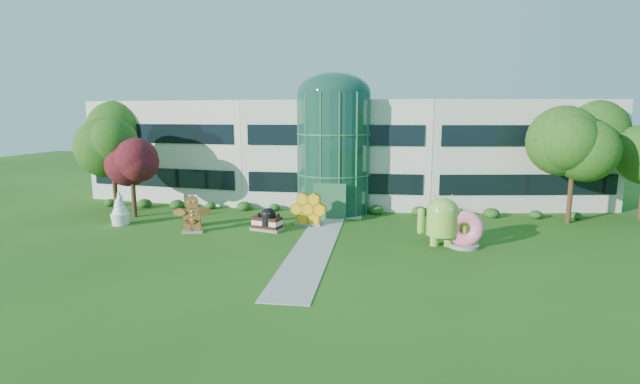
% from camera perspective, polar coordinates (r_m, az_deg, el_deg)
% --- Properties ---
extents(ground, '(140.00, 140.00, 0.00)m').
position_cam_1_polar(ground, '(27.84, -1.06, -7.32)').
color(ground, '#215114').
rests_on(ground, ground).
extents(building, '(46.00, 15.00, 9.30)m').
position_cam_1_polar(building, '(44.65, 2.56, 5.09)').
color(building, beige).
rests_on(building, ground).
extents(atrium, '(6.00, 6.00, 9.80)m').
position_cam_1_polar(atrium, '(38.68, 1.72, 4.80)').
color(atrium, '#194738').
rests_on(atrium, ground).
extents(walkway, '(2.40, 20.00, 0.04)m').
position_cam_1_polar(walkway, '(29.73, -0.45, -6.18)').
color(walkway, '#9E9E93').
rests_on(walkway, ground).
extents(tree_red, '(4.00, 4.00, 6.00)m').
position_cam_1_polar(tree_red, '(39.47, -22.06, 1.43)').
color(tree_red, '#3F0C14').
rests_on(tree_red, ground).
extents(trees_backdrop, '(52.00, 8.00, 8.40)m').
position_cam_1_polar(trees_backdrop, '(39.73, 1.87, 3.90)').
color(trees_backdrop, '#234812').
rests_on(trees_backdrop, ground).
extents(android_green, '(3.21, 2.20, 3.56)m').
position_cam_1_polar(android_green, '(29.53, 14.82, -3.09)').
color(android_green, '#7FB93B').
rests_on(android_green, ground).
extents(android_black, '(1.75, 1.23, 1.92)m').
position_cam_1_polar(android_black, '(32.65, -6.36, -3.12)').
color(android_black, black).
rests_on(android_black, ground).
extents(donut, '(2.32, 1.22, 2.34)m').
position_cam_1_polar(donut, '(29.71, 17.37, -4.33)').
color(donut, '#EE5A74').
rests_on(donut, ground).
extents(gingerbread, '(2.98, 1.81, 2.58)m').
position_cam_1_polar(gingerbread, '(33.18, -15.47, -2.62)').
color(gingerbread, brown).
rests_on(gingerbread, ground).
extents(ice_cream_sandwich, '(2.43, 1.69, 0.98)m').
position_cam_1_polar(ice_cream_sandwich, '(32.86, -6.56, -3.88)').
color(ice_cream_sandwich, black).
rests_on(ice_cream_sandwich, ground).
extents(honeycomb, '(2.88, 1.22, 2.21)m').
position_cam_1_polar(honeycomb, '(34.07, -1.43, -2.29)').
color(honeycomb, yellow).
rests_on(honeycomb, ground).
extents(froyo, '(1.53, 1.53, 2.53)m').
position_cam_1_polar(froyo, '(37.22, -23.42, -1.81)').
color(froyo, white).
rests_on(froyo, ground).
extents(cupcake, '(1.48, 1.48, 1.46)m').
position_cam_1_polar(cupcake, '(35.03, -15.33, -2.92)').
color(cupcake, white).
rests_on(cupcake, ground).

